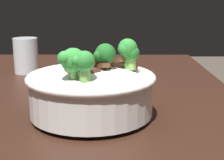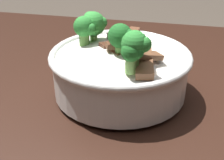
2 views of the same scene
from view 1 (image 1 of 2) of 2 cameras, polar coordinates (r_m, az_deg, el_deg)
The scene contains 2 objects.
rice_bowl at distance 0.65m, azimuth -3.43°, elevation -1.30°, with size 0.25×0.25×0.15m.
drinking_glass at distance 1.06m, azimuth -14.34°, elevation 3.66°, with size 0.07×0.07×0.11m.
Camera 1 is at (-0.55, -0.10, 1.00)m, focal length 54.00 mm.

